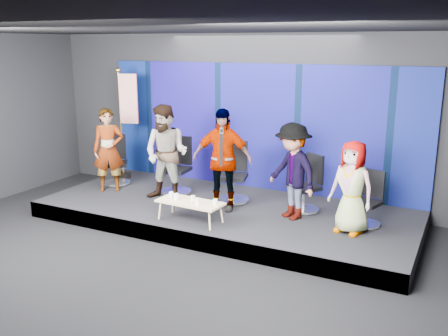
% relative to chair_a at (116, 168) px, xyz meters
% --- Properties ---
extents(ground, '(10.00, 10.00, 0.00)m').
position_rel_chair_a_xyz_m(ground, '(2.82, -2.80, -0.65)').
color(ground, black).
rests_on(ground, ground).
extents(room_walls, '(10.02, 8.02, 3.51)m').
position_rel_chair_a_xyz_m(room_walls, '(2.82, -2.80, 1.78)').
color(room_walls, black).
rests_on(room_walls, ground).
extents(riser, '(7.00, 3.00, 0.30)m').
position_rel_chair_a_xyz_m(riser, '(2.82, -0.30, -0.50)').
color(riser, black).
rests_on(riser, ground).
extents(backdrop, '(7.00, 0.08, 2.60)m').
position_rel_chair_a_xyz_m(backdrop, '(2.82, 1.15, 0.95)').
color(backdrop, '#061D4F').
rests_on(backdrop, riser).
extents(chair_a, '(0.83, 0.83, 1.06)m').
position_rel_chair_a_xyz_m(chair_a, '(0.00, 0.00, 0.00)').
color(chair_a, silver).
rests_on(chair_a, riser).
extents(panelist_a, '(0.75, 0.70, 1.72)m').
position_rel_chair_a_xyz_m(panelist_a, '(0.20, -0.46, 0.51)').
color(panelist_a, black).
rests_on(panelist_a, riser).
extents(chair_b, '(0.70, 0.70, 1.16)m').
position_rel_chair_a_xyz_m(chair_b, '(1.54, 0.02, 0.03)').
color(chair_b, silver).
rests_on(chair_b, riser).
extents(panelist_b, '(0.96, 0.78, 1.87)m').
position_rel_chair_a_xyz_m(panelist_b, '(1.63, -0.48, 0.59)').
color(panelist_b, black).
rests_on(panelist_b, riser).
extents(chair_c, '(0.80, 0.80, 1.16)m').
position_rel_chair_a_xyz_m(chair_c, '(2.81, 0.04, 0.03)').
color(chair_c, silver).
rests_on(chair_c, riser).
extents(panelist_c, '(1.18, 0.73, 1.88)m').
position_rel_chair_a_xyz_m(panelist_c, '(2.83, -0.47, 0.59)').
color(panelist_c, black).
rests_on(panelist_c, riser).
extents(chair_d, '(0.81, 0.81, 1.05)m').
position_rel_chair_a_xyz_m(chair_d, '(4.26, 0.12, -0.01)').
color(chair_d, silver).
rests_on(chair_d, riser).
extents(panelist_d, '(1.26, 1.11, 1.69)m').
position_rel_chair_a_xyz_m(panelist_d, '(4.15, -0.37, 0.50)').
color(panelist_d, black).
rests_on(panelist_d, riser).
extents(chair_e, '(0.66, 0.66, 0.94)m').
position_rel_chair_a_xyz_m(chair_e, '(5.41, -0.13, -0.04)').
color(chair_e, silver).
rests_on(chair_e, riser).
extents(panelist_e, '(0.85, 0.67, 1.52)m').
position_rel_chair_a_xyz_m(panelist_e, '(5.23, -0.60, 0.41)').
color(panelist_e, black).
rests_on(panelist_e, riser).
extents(coffee_table, '(1.19, 0.56, 0.36)m').
position_rel_chair_a_xyz_m(coffee_table, '(2.65, -1.32, -0.02)').
color(coffee_table, tan).
rests_on(coffee_table, riser).
extents(mug_a, '(0.08, 0.08, 0.09)m').
position_rel_chair_a_xyz_m(mug_a, '(2.22, -1.25, 0.06)').
color(mug_a, white).
rests_on(mug_a, coffee_table).
extents(mug_b, '(0.09, 0.09, 0.11)m').
position_rel_chair_a_xyz_m(mug_b, '(2.38, -1.34, 0.06)').
color(mug_b, white).
rests_on(mug_b, coffee_table).
extents(mug_c, '(0.08, 0.08, 0.09)m').
position_rel_chair_a_xyz_m(mug_c, '(2.67, -1.27, 0.05)').
color(mug_c, white).
rests_on(mug_c, coffee_table).
extents(mug_d, '(0.08, 0.08, 0.10)m').
position_rel_chair_a_xyz_m(mug_d, '(2.84, -1.42, 0.06)').
color(mug_d, white).
rests_on(mug_d, coffee_table).
extents(mug_e, '(0.08, 0.08, 0.10)m').
position_rel_chair_a_xyz_m(mug_e, '(3.12, -1.30, 0.06)').
color(mug_e, white).
rests_on(mug_e, coffee_table).
extents(flag_stand, '(0.56, 0.33, 2.48)m').
position_rel_chair_a_xyz_m(flag_stand, '(-0.06, 0.49, 0.97)').
color(flag_stand, black).
rests_on(flag_stand, riser).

